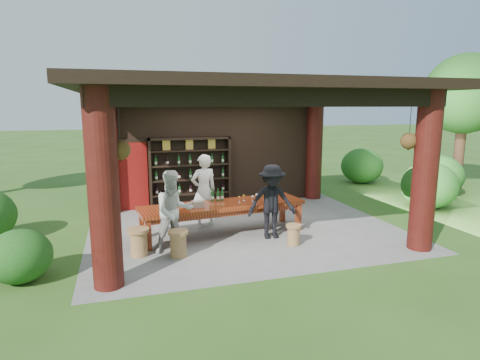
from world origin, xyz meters
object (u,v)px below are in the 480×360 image
object	(u,v)px
stool_near_right	(293,234)
guest_man	(272,202)
wine_shelf	(190,173)
tasting_table	(223,208)
guest_woman	(174,211)
napkin_basket	(198,204)
stool_far_left	(139,241)
host	(204,191)
stool_near_left	(178,243)

from	to	relation	value
stool_near_right	guest_man	xyz separation A→B (m)	(-0.29, 0.60, 0.61)
wine_shelf	tasting_table	distance (m)	2.79
wine_shelf	guest_woman	size ratio (longest dim) A/B	1.39
guest_man	napkin_basket	xyz separation A→B (m)	(-1.62, 0.38, -0.03)
wine_shelf	guest_man	distance (m)	3.54
tasting_table	guest_woman	size ratio (longest dim) A/B	2.31
wine_shelf	guest_woman	world-z (taller)	wine_shelf
stool_far_left	host	bearing A→B (deg)	44.38
stool_near_right	stool_far_left	bearing A→B (deg)	174.69
tasting_table	guest_man	world-z (taller)	guest_man
stool_far_left	guest_woman	bearing A→B (deg)	5.83
napkin_basket	wine_shelf	bearing A→B (deg)	83.48
host	guest_woman	world-z (taller)	host
guest_woman	host	bearing A→B (deg)	48.66
stool_near_left	napkin_basket	size ratio (longest dim) A/B	2.08
stool_near_right	napkin_basket	world-z (taller)	napkin_basket
stool_near_right	guest_woman	distance (m)	2.63
guest_man	stool_near_left	bearing A→B (deg)	-159.93
wine_shelf	guest_woman	distance (m)	3.64
stool_near_right	stool_far_left	size ratio (longest dim) A/B	0.79
stool_near_left	guest_woman	xyz separation A→B (m)	(-0.03, 0.35, 0.57)
stool_near_left	host	xyz separation A→B (m)	(0.93, 1.92, 0.62)
stool_near_left	host	world-z (taller)	host
tasting_table	guest_woman	distance (m)	1.47
tasting_table	stool_far_left	world-z (taller)	tasting_table
guest_woman	guest_man	size ratio (longest dim) A/B	1.00
host	guest_man	world-z (taller)	host
wine_shelf	host	distance (m)	1.94
tasting_table	stool_near_right	xyz separation A→B (m)	(1.29, -1.14, -0.40)
host	guest_woman	distance (m)	1.84
wine_shelf	stool_near_left	world-z (taller)	wine_shelf
stool_near_left	stool_near_right	distance (m)	2.50
tasting_table	stool_far_left	bearing A→B (deg)	-156.83
wine_shelf	stool_near_left	distance (m)	4.04
host	guest_man	bearing A→B (deg)	122.26
wine_shelf	guest_man	xyz separation A→B (m)	(1.29, -3.29, -0.20)
stool_far_left	guest_man	distance (m)	3.04
wine_shelf	stool_near_right	size ratio (longest dim) A/B	5.23
wine_shelf	guest_woman	bearing A→B (deg)	-105.19
wine_shelf	host	bearing A→B (deg)	-89.97
stool_far_left	guest_man	xyz separation A→B (m)	(2.97, 0.29, 0.55)
stool_far_left	host	distance (m)	2.43
wine_shelf	guest_woman	xyz separation A→B (m)	(-0.95, -3.51, -0.20)
host	guest_woman	xyz separation A→B (m)	(-0.95, -1.57, -0.06)
guest_man	napkin_basket	bearing A→B (deg)	172.38
tasting_table	stool_near_right	size ratio (longest dim) A/B	8.69
host	guest_woman	bearing A→B (deg)	47.35
guest_woman	stool_near_left	bearing A→B (deg)	-95.54
tasting_table	stool_near_right	bearing A→B (deg)	-41.44
tasting_table	guest_man	xyz separation A→B (m)	(1.01, -0.55, 0.21)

